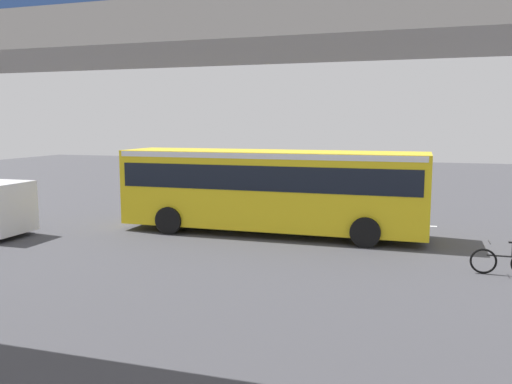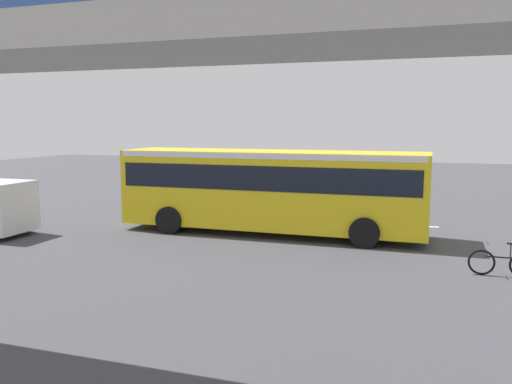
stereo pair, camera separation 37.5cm
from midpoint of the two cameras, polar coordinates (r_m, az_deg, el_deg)
The scene contains 7 objects.
ground at distance 20.92m, azimuth 0.25°, elevation -4.08°, with size 80.00×80.00×0.00m, color #424247.
city_bus at distance 19.93m, azimuth 2.18°, elevation 0.82°, with size 11.54×2.85×3.15m.
bicycle_black at distance 16.11m, azimuth 25.75°, elevation -6.98°, with size 1.77×0.44×0.96m.
lane_dash_leftmost at distance 22.67m, azimuth 17.14°, elevation -3.50°, with size 2.00×0.20×0.01m, color silver.
lane_dash_left at distance 23.09m, azimuth 7.16°, elevation -3.03°, with size 2.00×0.20×0.01m, color silver.
lane_dash_centre at distance 24.17m, azimuth -2.19°, elevation -2.51°, with size 2.00×0.20×0.01m, color silver.
lane_dash_right at distance 25.83m, azimuth -10.53°, elevation -1.98°, with size 2.00×0.20×0.01m, color silver.
Camera 2 is at (-6.56, 19.41, 4.19)m, focal length 36.89 mm.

